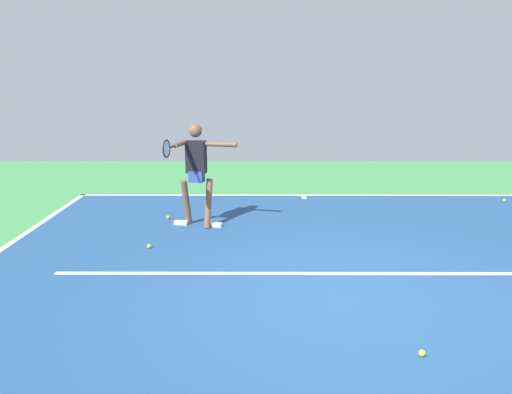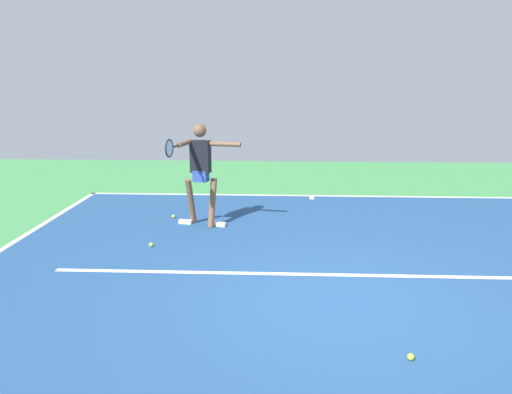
{
  "view_description": "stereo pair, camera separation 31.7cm",
  "coord_description": "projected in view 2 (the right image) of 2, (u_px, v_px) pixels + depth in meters",
  "views": [
    {
      "loc": [
        1.02,
        5.63,
        2.59
      ],
      "look_at": [
        1.05,
        -1.58,
        0.9
      ],
      "focal_mm": 35.8,
      "sensor_mm": 36.0,
      "label": 1
    },
    {
      "loc": [
        0.7,
        5.62,
        2.59
      ],
      "look_at": [
        1.05,
        -1.58,
        0.9
      ],
      "focal_mm": 35.8,
      "sensor_mm": 36.0,
      "label": 2
    }
  ],
  "objects": [
    {
      "name": "ground_plane",
      "position": [
        338.0,
        303.0,
        6.02
      ],
      "size": [
        20.88,
        20.88,
        0.0
      ],
      "primitive_type": "plane",
      "color": "#428E4C"
    },
    {
      "name": "court_surface",
      "position": [
        338.0,
        302.0,
        6.02
      ],
      "size": [
        10.08,
        11.3,
        0.0
      ],
      "primitive_type": "cube",
      "color": "navy",
      "rests_on": "ground_plane"
    },
    {
      "name": "court_line_baseline_near",
      "position": [
        311.0,
        196.0,
        11.47
      ],
      "size": [
        10.08,
        0.1,
        0.01
      ],
      "primitive_type": "cube",
      "color": "white",
      "rests_on": "ground_plane"
    },
    {
      "name": "court_line_service",
      "position": [
        331.0,
        275.0,
        6.87
      ],
      "size": [
        7.56,
        0.1,
        0.01
      ],
      "primitive_type": "cube",
      "color": "white",
      "rests_on": "ground_plane"
    },
    {
      "name": "court_line_centre_mark",
      "position": [
        312.0,
        198.0,
        11.27
      ],
      "size": [
        0.1,
        0.3,
        0.01
      ],
      "primitive_type": "cube",
      "color": "white",
      "rests_on": "ground_plane"
    },
    {
      "name": "tennis_player",
      "position": [
        200.0,
        168.0,
        8.92
      ],
      "size": [
        1.17,
        1.23,
        1.83
      ],
      "rotation": [
        0.0,
        0.0,
        -0.21
      ],
      "color": "brown",
      "rests_on": "ground_plane"
    },
    {
      "name": "tennis_ball_near_player",
      "position": [
        411.0,
        357.0,
        4.79
      ],
      "size": [
        0.07,
        0.07,
        0.07
      ],
      "primitive_type": "sphere",
      "color": "#CCE033",
      "rests_on": "ground_plane"
    },
    {
      "name": "tennis_ball_far_corner",
      "position": [
        151.0,
        245.0,
        8.01
      ],
      "size": [
        0.07,
        0.07,
        0.07
      ],
      "primitive_type": "sphere",
      "color": "#C6E53D",
      "rests_on": "ground_plane"
    },
    {
      "name": "tennis_ball_near_service_line",
      "position": [
        173.0,
        216.0,
        9.64
      ],
      "size": [
        0.07,
        0.07,
        0.07
      ],
      "primitive_type": "sphere",
      "color": "yellow",
      "rests_on": "ground_plane"
    }
  ]
}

